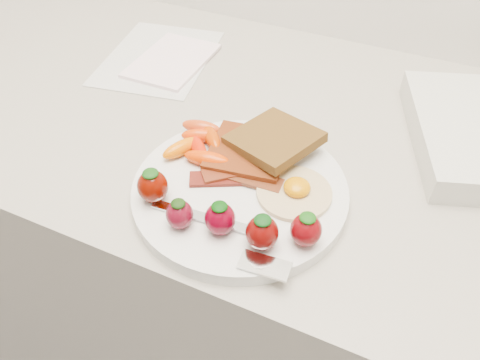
% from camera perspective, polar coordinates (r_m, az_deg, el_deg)
% --- Properties ---
extents(counter, '(2.00, 0.60, 0.90)m').
position_cam_1_polar(counter, '(1.04, 4.60, -13.83)').
color(counter, gray).
rests_on(counter, ground).
extents(plate, '(0.27, 0.27, 0.02)m').
position_cam_1_polar(plate, '(0.59, 0.00, -1.32)').
color(plate, silver).
rests_on(plate, counter).
extents(toast_lower, '(0.11, 0.11, 0.01)m').
position_cam_1_polar(toast_lower, '(0.62, 0.99, 3.43)').
color(toast_lower, '#4E220C').
rests_on(toast_lower, plate).
extents(toast_upper, '(0.13, 0.13, 0.02)m').
position_cam_1_polar(toast_upper, '(0.62, 4.19, 4.99)').
color(toast_upper, black).
rests_on(toast_upper, toast_lower).
extents(fried_egg, '(0.12, 0.12, 0.02)m').
position_cam_1_polar(fried_egg, '(0.57, 6.71, -1.36)').
color(fried_egg, '#F2E2CD').
rests_on(fried_egg, plate).
extents(bacon_strips, '(0.12, 0.09, 0.01)m').
position_cam_1_polar(bacon_strips, '(0.59, -0.23, 0.65)').
color(bacon_strips, '#330E07').
rests_on(bacon_strips, plate).
extents(baby_carrots, '(0.10, 0.09, 0.02)m').
position_cam_1_polar(baby_carrots, '(0.63, -4.87, 4.48)').
color(baby_carrots, '#E23B04').
rests_on(baby_carrots, plate).
extents(strawberries, '(0.22, 0.07, 0.05)m').
position_cam_1_polar(strawberries, '(0.52, -2.08, -4.26)').
color(strawberries, '#560900').
rests_on(strawberries, plate).
extents(fork, '(0.18, 0.06, 0.00)m').
position_cam_1_polar(fork, '(0.52, -1.19, -7.09)').
color(fork, silver).
rests_on(fork, plate).
extents(paper_sheet, '(0.22, 0.27, 0.00)m').
position_cam_1_polar(paper_sheet, '(0.88, -9.87, 14.52)').
color(paper_sheet, silver).
rests_on(paper_sheet, counter).
extents(notepad, '(0.12, 0.17, 0.01)m').
position_cam_1_polar(notepad, '(0.86, -8.25, 14.24)').
color(notepad, white).
rests_on(notepad, paper_sheet).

